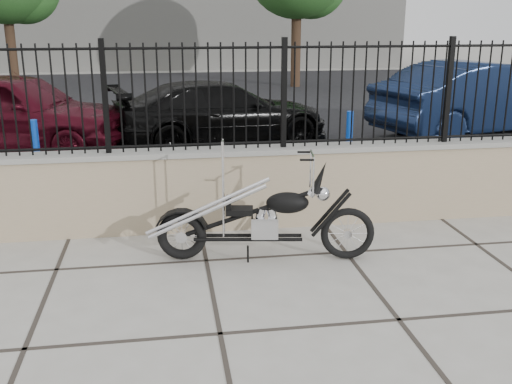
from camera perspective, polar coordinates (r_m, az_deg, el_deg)
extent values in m
plane|color=#99968E|center=(4.92, -3.42, -13.35)|extent=(90.00, 90.00, 0.00)
plane|color=black|center=(16.94, -7.53, 8.11)|extent=(30.00, 30.00, 0.00)
cube|color=gray|center=(7.05, -5.44, 0.23)|extent=(14.00, 0.36, 0.96)
cube|color=black|center=(6.82, -5.69, 8.97)|extent=(14.00, 0.08, 1.20)
imported|color=#400914|center=(11.87, -22.07, 7.09)|extent=(4.70, 2.99, 1.49)
imported|color=black|center=(11.72, -3.32, 7.52)|extent=(4.51, 2.61, 1.23)
imported|color=#0E1A36|center=(13.49, 20.50, 8.35)|extent=(4.91, 2.85, 1.53)
cylinder|color=blue|center=(9.85, -20.19, 3.86)|extent=(0.14, 0.14, 0.91)
cylinder|color=#0C2CB7|center=(10.13, 8.86, 5.03)|extent=(0.14, 0.14, 0.92)
cylinder|color=#382619|center=(21.78, -22.32, 13.04)|extent=(0.31, 0.31, 3.13)
cylinder|color=#382619|center=(21.41, 3.84, 14.46)|extent=(0.34, 0.34, 3.35)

